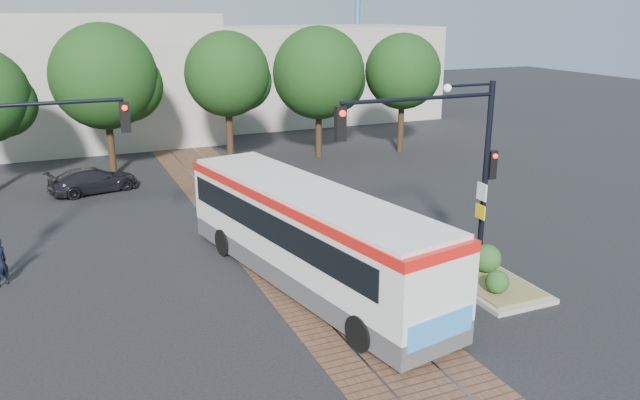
% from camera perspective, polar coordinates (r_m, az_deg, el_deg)
% --- Properties ---
extents(ground, '(120.00, 120.00, 0.00)m').
position_cam_1_polar(ground, '(19.30, 0.43, -8.22)').
color(ground, black).
rests_on(ground, ground).
extents(trackbed, '(3.60, 40.00, 0.02)m').
position_cam_1_polar(trackbed, '(22.72, -3.64, -4.24)').
color(trackbed, brown).
rests_on(trackbed, ground).
extents(tree_row, '(26.40, 5.60, 7.67)m').
position_cam_1_polar(tree_row, '(33.60, -9.15, 11.04)').
color(tree_row, '#382314').
rests_on(tree_row, ground).
extents(warehouses, '(40.00, 13.00, 8.00)m').
position_cam_1_polar(warehouses, '(45.41, -15.24, 10.86)').
color(warehouses, '#ADA899').
rests_on(warehouses, ground).
extents(city_bus, '(4.58, 11.69, 3.06)m').
position_cam_1_polar(city_bus, '(19.14, -1.17, -2.91)').
color(city_bus, '#464648').
rests_on(city_bus, ground).
extents(traffic_island, '(2.20, 5.20, 1.13)m').
position_cam_1_polar(traffic_island, '(20.75, 13.81, -5.89)').
color(traffic_island, gray).
rests_on(traffic_island, ground).
extents(signal_pole_main, '(5.49, 0.46, 6.00)m').
position_cam_1_polar(signal_pole_main, '(19.12, 12.15, 4.33)').
color(signal_pole_main, black).
rests_on(signal_pole_main, ground).
extents(signal_pole_left, '(4.99, 0.34, 6.00)m').
position_cam_1_polar(signal_pole_left, '(20.48, -26.48, 2.91)').
color(signal_pole_left, black).
rests_on(signal_pole_left, ground).
extents(parked_car, '(4.33, 2.60, 1.17)m').
position_cam_1_polar(parked_car, '(31.05, -20.02, 1.73)').
color(parked_car, black).
rests_on(parked_car, ground).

